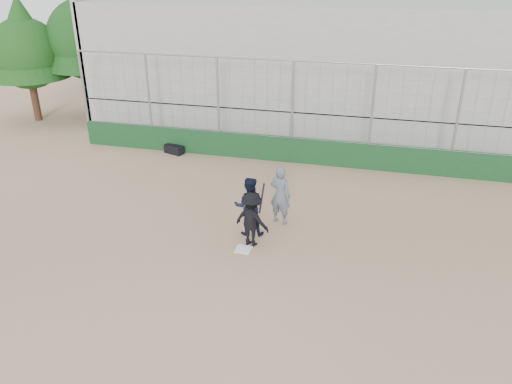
% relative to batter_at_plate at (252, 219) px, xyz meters
% --- Properties ---
extents(ground, '(90.00, 90.00, 0.00)m').
position_rel_batter_at_plate_xyz_m(ground, '(-0.15, -0.35, -0.80)').
color(ground, '#836247').
rests_on(ground, ground).
extents(home_plate, '(0.44, 0.44, 0.02)m').
position_rel_batter_at_plate_xyz_m(home_plate, '(-0.15, -0.35, -0.79)').
color(home_plate, white).
rests_on(home_plate, ground).
extents(backstop, '(18.10, 0.25, 4.04)m').
position_rel_batter_at_plate_xyz_m(backstop, '(-0.15, 6.65, 0.16)').
color(backstop, '#103519').
rests_on(backstop, ground).
extents(bleachers, '(20.25, 6.70, 6.98)m').
position_rel_batter_at_plate_xyz_m(bleachers, '(-0.15, 11.60, 2.12)').
color(bleachers, gray).
rests_on(bleachers, ground).
extents(tree_left, '(4.48, 4.48, 7.00)m').
position_rel_batter_at_plate_xyz_m(tree_left, '(-11.15, 10.65, 3.59)').
color(tree_left, '#352313').
rests_on(tree_left, ground).
extents(tree_right, '(3.84, 3.84, 6.00)m').
position_rel_batter_at_plate_xyz_m(tree_right, '(-13.65, 9.15, 2.96)').
color(tree_right, '#341E13').
rests_on(tree_right, ground).
extents(batter_at_plate, '(1.16, 0.87, 1.77)m').
position_rel_batter_at_plate_xyz_m(batter_at_plate, '(0.00, 0.00, 0.00)').
color(batter_at_plate, black).
rests_on(batter_at_plate, ground).
extents(catcher_crouched, '(0.99, 0.83, 1.22)m').
position_rel_batter_at_plate_xyz_m(catcher_crouched, '(-0.22, 0.54, -0.19)').
color(catcher_crouched, black).
rests_on(catcher_crouched, ground).
extents(umpire, '(0.77, 0.61, 1.67)m').
position_rel_batter_at_plate_xyz_m(umpire, '(0.50, 1.50, 0.04)').
color(umpire, '#525C68').
rests_on(umpire, ground).
extents(equipment_bag, '(0.91, 0.62, 0.40)m').
position_rel_batter_at_plate_xyz_m(equipment_bag, '(-5.06, 6.35, -0.62)').
color(equipment_bag, black).
rests_on(equipment_bag, ground).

